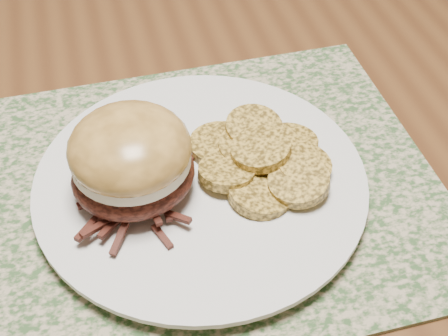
# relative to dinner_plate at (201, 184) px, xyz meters

# --- Properties ---
(placemat) EXTENTS (0.45, 0.33, 0.00)m
(placemat) POSITION_rel_dinner_plate_xyz_m (-0.02, 0.00, -0.01)
(placemat) COLOR #32522A
(placemat) RESTS_ON dining_table
(dinner_plate) EXTENTS (0.26, 0.26, 0.02)m
(dinner_plate) POSITION_rel_dinner_plate_xyz_m (0.00, 0.00, 0.00)
(dinner_plate) COLOR silver
(dinner_plate) RESTS_ON placemat
(pork_sandwich) EXTENTS (0.12, 0.11, 0.07)m
(pork_sandwich) POSITION_rel_dinner_plate_xyz_m (-0.05, -0.00, 0.04)
(pork_sandwich) COLOR black
(pork_sandwich) RESTS_ON dinner_plate
(roasted_potatoes) EXTENTS (0.13, 0.14, 0.03)m
(roasted_potatoes) POSITION_rel_dinner_plate_xyz_m (0.05, 0.00, 0.02)
(roasted_potatoes) COLOR gold
(roasted_potatoes) RESTS_ON dinner_plate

